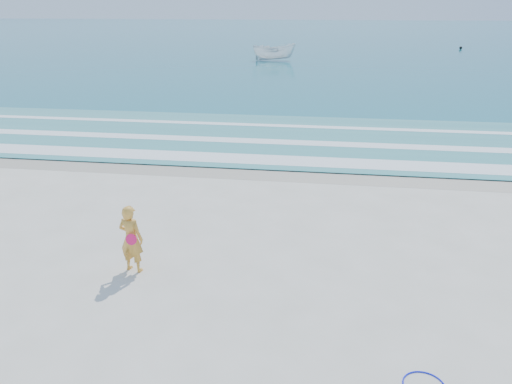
# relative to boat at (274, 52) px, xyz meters

# --- Properties ---
(ground) EXTENTS (400.00, 400.00, 0.00)m
(ground) POSITION_rel_boat_xyz_m (4.04, -48.62, -0.98)
(ground) COLOR silver
(ground) RESTS_ON ground
(wet_sand) EXTENTS (400.00, 2.40, 0.00)m
(wet_sand) POSITION_rel_boat_xyz_m (4.04, -39.62, -0.98)
(wet_sand) COLOR #B2A893
(wet_sand) RESTS_ON ground
(ocean) EXTENTS (400.00, 190.00, 0.04)m
(ocean) POSITION_rel_boat_xyz_m (4.04, 56.38, -0.96)
(ocean) COLOR #19727F
(ocean) RESTS_ON ground
(shallow) EXTENTS (400.00, 10.00, 0.01)m
(shallow) POSITION_rel_boat_xyz_m (4.04, -34.62, -0.94)
(shallow) COLOR #59B7AD
(shallow) RESTS_ON ocean
(foam_near) EXTENTS (400.00, 1.40, 0.01)m
(foam_near) POSITION_rel_boat_xyz_m (4.04, -38.32, -0.93)
(foam_near) COLOR white
(foam_near) RESTS_ON shallow
(foam_mid) EXTENTS (400.00, 0.90, 0.01)m
(foam_mid) POSITION_rel_boat_xyz_m (4.04, -35.42, -0.93)
(foam_mid) COLOR white
(foam_mid) RESTS_ON shallow
(foam_far) EXTENTS (400.00, 0.60, 0.01)m
(foam_far) POSITION_rel_boat_xyz_m (4.04, -32.12, -0.93)
(foam_far) COLOR white
(foam_far) RESTS_ON shallow
(boat) EXTENTS (5.15, 2.81, 1.88)m
(boat) POSITION_rel_boat_xyz_m (0.00, 0.00, 0.00)
(boat) COLOR white
(boat) RESTS_ON ocean
(buoy) EXTENTS (0.41, 0.41, 0.41)m
(buoy) POSITION_rel_boat_xyz_m (24.47, 18.60, -0.73)
(buoy) COLOR black
(buoy) RESTS_ON ocean
(woman) EXTENTS (0.69, 0.53, 1.70)m
(woman) POSITION_rel_boat_xyz_m (1.93, -47.79, -0.13)
(woman) COLOR gold
(woman) RESTS_ON ground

